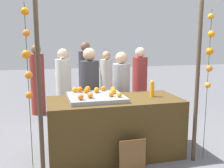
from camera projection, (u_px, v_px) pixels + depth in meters
ground_plane at (114, 154)px, 4.10m from camera, size 24.00×24.00×0.00m
stall_counter at (114, 127)px, 4.02m from camera, size 1.97×0.90×0.88m
orange_tray at (96, 97)px, 3.92m from camera, size 0.81×0.76×0.06m
orange_0 at (97, 90)px, 4.10m from camera, size 0.08×0.08×0.08m
orange_1 at (113, 89)px, 4.16m from camera, size 0.08×0.08×0.08m
orange_2 at (113, 91)px, 4.02m from camera, size 0.08×0.08×0.08m
orange_3 at (119, 95)px, 3.79m from camera, size 0.07×0.07×0.07m
orange_4 at (75, 90)px, 4.13m from camera, size 0.08×0.08×0.08m
orange_5 at (81, 97)px, 3.62m from camera, size 0.08×0.08×0.08m
orange_6 at (90, 95)px, 3.72m from camera, size 0.08×0.08×0.08m
orange_7 at (103, 88)px, 4.25m from camera, size 0.08×0.08×0.08m
orange_8 at (80, 89)px, 4.14m from camera, size 0.09×0.09×0.09m
orange_9 at (111, 94)px, 3.81m from camera, size 0.08×0.08×0.08m
orange_10 at (88, 89)px, 4.19m from camera, size 0.09×0.09×0.09m
orange_11 at (86, 91)px, 4.07m from camera, size 0.07×0.07×0.07m
juice_bottle at (152, 89)px, 4.08m from camera, size 0.07×0.07×0.25m
chalkboard_sign at (132, 156)px, 3.51m from camera, size 0.37×0.03×0.47m
vendor_left at (90, 98)px, 4.53m from camera, size 0.32×0.32×1.61m
vendor_right at (121, 98)px, 4.70m from camera, size 0.31×0.31×1.54m
crowd_person_0 at (38, 82)px, 6.16m from camera, size 0.33×0.33×1.63m
crowd_person_1 at (86, 79)px, 6.41m from camera, size 0.34×0.34×1.68m
crowd_person_2 at (107, 84)px, 6.30m from camera, size 0.29×0.29×1.47m
crowd_person_3 at (140, 87)px, 5.69m from camera, size 0.32×0.32×1.58m
crowd_person_4 at (64, 90)px, 5.39m from camera, size 0.31×0.31×1.57m
canopy_post_left at (39, 92)px, 3.18m from camera, size 0.06×0.06×2.27m
canopy_post_right at (197, 84)px, 3.70m from camera, size 0.06×0.06×2.27m
garland_strand_left at (27, 58)px, 3.02m from camera, size 0.11×0.11×2.16m
garland_strand_right at (210, 52)px, 3.68m from camera, size 0.10×0.11×2.16m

